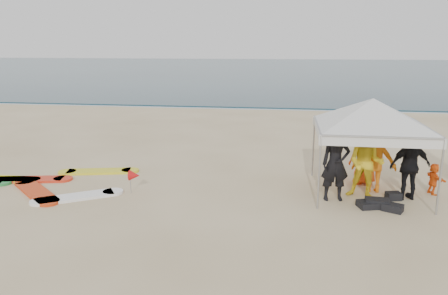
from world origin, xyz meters
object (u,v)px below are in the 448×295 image
person_yellow (366,163)px  surfboard_spread (32,183)px  person_black_b (410,166)px  person_orange_b (365,154)px  canopy_tent (373,99)px  person_seated (434,179)px  person_black_a (335,163)px  person_orange_a (375,159)px  marker_pennant (134,176)px

person_yellow → surfboard_spread: (-9.17, -0.21, -0.90)m
person_black_b → surfboard_spread: bearing=-12.0°
person_orange_b → canopy_tent: size_ratio=0.45×
person_seated → person_black_a: bearing=92.9°
person_orange_a → marker_pennant: person_orange_a is taller
person_orange_b → person_seated: size_ratio=2.06×
person_yellow → person_orange_b: 1.26m
person_black_b → surfboard_spread: size_ratio=0.32×
person_black_a → person_orange_b: size_ratio=1.12×
person_seated → surfboard_spread: size_ratio=0.15×
person_yellow → person_orange_b: person_yellow is taller
person_yellow → surfboard_spread: person_yellow is taller
person_yellow → marker_pennant: 6.02m
person_orange_b → canopy_tent: (-0.04, -0.83, 1.66)m
person_orange_b → person_seated: (1.69, -0.66, -0.44)m
person_yellow → marker_pennant: (-5.98, -0.53, -0.44)m
marker_pennant → person_black_a: bearing=3.0°
person_seated → marker_pennant: size_ratio=1.31×
person_black_b → person_seated: (0.77, 0.51, -0.47)m
person_yellow → person_black_b: size_ratio=1.05×
marker_pennant → person_orange_a: bearing=10.1°
canopy_tent → person_orange_b: bearing=87.1°
person_orange_b → person_black_a: bearing=39.1°
person_black_a → person_yellow: (0.78, 0.25, -0.03)m
person_black_a → person_black_b: person_black_a is taller
person_seated → surfboard_spread: person_seated is taller
person_orange_b → person_black_b: bearing=109.8°
person_yellow → person_orange_b: (0.18, 1.24, -0.07)m
person_black_a → marker_pennant: 5.23m
person_black_a → person_black_b: size_ratio=1.09×
person_orange_a → person_black_b: 0.92m
person_black_a → canopy_tent: canopy_tent is taller
person_black_b → person_seated: size_ratio=2.12×
marker_pennant → surfboard_spread: (-3.19, 0.32, -0.46)m
person_seated → marker_pennant: person_seated is taller
person_yellow → person_seated: person_yellow is taller
person_black_a → person_orange_b: bearing=48.1°
person_black_a → canopy_tent: bearing=26.9°
person_black_a → canopy_tent: (0.92, 0.67, 1.56)m
person_orange_b → person_yellow: bearing=63.6°
person_orange_a → canopy_tent: size_ratio=0.47×
canopy_tent → marker_pennant: bearing=-171.2°
person_orange_a → person_seated: size_ratio=2.16×
person_orange_b → marker_pennant: bearing=-2.2°
person_orange_b → canopy_tent: bearing=68.9°
person_seated → canopy_tent: canopy_tent is taller
person_orange_a → marker_pennant: (-6.32, -1.12, -0.41)m
marker_pennant → person_seated: bearing=8.1°
person_black_a → marker_pennant: (-5.20, -0.27, -0.47)m
person_orange_b → person_seated: person_orange_b is taller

